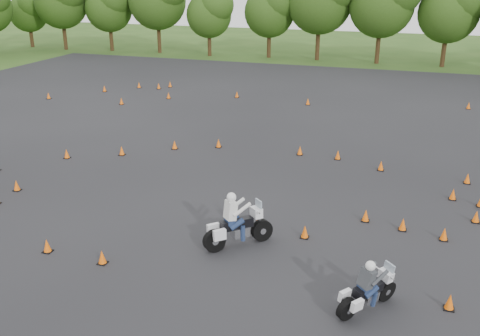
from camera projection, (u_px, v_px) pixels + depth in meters
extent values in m
plane|color=#2D5119|center=(206.00, 236.00, 19.34)|extent=(140.00, 140.00, 0.00)
plane|color=black|center=(253.00, 178.00, 24.68)|extent=(62.00, 62.00, 0.00)
cone|color=#FF640A|center=(48.00, 96.00, 39.60)|extent=(0.26, 0.26, 0.45)
cone|color=#FF640A|center=(403.00, 225.00, 19.67)|extent=(0.26, 0.26, 0.45)
cone|color=#FF640A|center=(121.00, 101.00, 37.98)|extent=(0.26, 0.26, 0.45)
cone|color=#FF640A|center=(170.00, 84.00, 43.55)|extent=(0.26, 0.26, 0.45)
cone|color=#FF640A|center=(257.00, 226.00, 19.56)|extent=(0.26, 0.26, 0.45)
cone|color=#FF640A|center=(159.00, 86.00, 42.88)|extent=(0.26, 0.26, 0.45)
cone|color=#FF640A|center=(175.00, 145.00, 28.56)|extent=(0.26, 0.26, 0.45)
cone|color=#FF640A|center=(305.00, 232.00, 19.12)|extent=(0.26, 0.26, 0.45)
cone|color=#FF640A|center=(308.00, 102.00, 37.88)|extent=(0.26, 0.26, 0.45)
cone|color=#FF640A|center=(139.00, 85.00, 43.26)|extent=(0.26, 0.26, 0.45)
cone|color=#FF640A|center=(450.00, 302.00, 15.09)|extent=(0.26, 0.26, 0.45)
cone|color=#FF640A|center=(102.00, 257.00, 17.43)|extent=(0.26, 0.26, 0.45)
cone|color=#FF640A|center=(444.00, 234.00, 18.95)|extent=(0.26, 0.26, 0.45)
cone|color=#FF640A|center=(169.00, 96.00, 39.69)|extent=(0.26, 0.26, 0.45)
cone|color=#FF640A|center=(366.00, 216.00, 20.37)|extent=(0.26, 0.26, 0.45)
cone|color=#FF640A|center=(381.00, 166.00, 25.53)|extent=(0.26, 0.26, 0.45)
cone|color=#FF640A|center=(237.00, 95.00, 40.03)|extent=(0.26, 0.26, 0.45)
cone|color=#FF640A|center=(219.00, 242.00, 18.43)|extent=(0.26, 0.26, 0.45)
cone|color=#FF640A|center=(300.00, 151.00, 27.67)|extent=(0.26, 0.26, 0.45)
cone|color=#FF640A|center=(219.00, 143.00, 28.83)|extent=(0.26, 0.26, 0.45)
cone|color=#FF640A|center=(67.00, 154.00, 27.18)|extent=(0.26, 0.26, 0.45)
cone|color=#FF640A|center=(467.00, 179.00, 23.98)|extent=(0.26, 0.26, 0.45)
cone|color=#FF640A|center=(453.00, 194.00, 22.30)|extent=(0.26, 0.26, 0.45)
cone|color=#FF640A|center=(47.00, 246.00, 18.15)|extent=(0.26, 0.26, 0.45)
cone|color=#FF640A|center=(338.00, 155.00, 27.01)|extent=(0.26, 0.26, 0.45)
cone|color=#FF640A|center=(104.00, 89.00, 41.96)|extent=(0.26, 0.26, 0.45)
cone|color=#FF640A|center=(469.00, 106.00, 36.74)|extent=(0.26, 0.26, 0.45)
cone|color=#FF640A|center=(122.00, 151.00, 27.63)|extent=(0.26, 0.26, 0.45)
cone|color=#FF640A|center=(17.00, 186.00, 23.20)|extent=(0.26, 0.26, 0.45)
cone|color=#FF640A|center=(476.00, 217.00, 20.28)|extent=(0.26, 0.26, 0.45)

